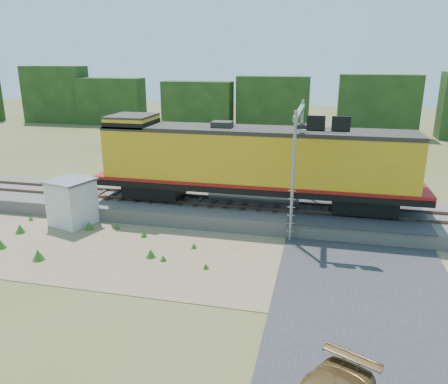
# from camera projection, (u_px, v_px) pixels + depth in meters

# --- Properties ---
(ground) EXTENTS (140.00, 140.00, 0.00)m
(ground) POSITION_uv_depth(u_px,v_px,m) (201.00, 261.00, 19.60)
(ground) COLOR #475123
(ground) RESTS_ON ground
(ballast) EXTENTS (70.00, 5.00, 0.80)m
(ballast) POSITION_uv_depth(u_px,v_px,m) (229.00, 210.00, 25.07)
(ballast) COLOR slate
(ballast) RESTS_ON ground
(rails) EXTENTS (70.00, 1.54, 0.16)m
(rails) POSITION_uv_depth(u_px,v_px,m) (230.00, 202.00, 24.93)
(rails) COLOR brown
(rails) RESTS_ON ballast
(dirt_shoulder) EXTENTS (26.00, 8.00, 0.03)m
(dirt_shoulder) POSITION_uv_depth(u_px,v_px,m) (163.00, 252.00, 20.49)
(dirt_shoulder) COLOR #8C7754
(dirt_shoulder) RESTS_ON ground
(road) EXTENTS (7.00, 66.00, 0.86)m
(road) POSITION_uv_depth(u_px,v_px,m) (362.00, 269.00, 18.75)
(road) COLOR #38383A
(road) RESTS_ON ground
(tree_line_north) EXTENTS (130.00, 3.00, 6.50)m
(tree_line_north) POSITION_uv_depth(u_px,v_px,m) (285.00, 106.00, 54.09)
(tree_line_north) COLOR #1A3312
(tree_line_north) RESTS_ON ground
(weed_clumps) EXTENTS (15.00, 6.20, 0.56)m
(weed_clumps) POSITION_uv_depth(u_px,v_px,m) (130.00, 253.00, 20.45)
(weed_clumps) COLOR #2A5E1A
(weed_clumps) RESTS_ON ground
(locomotive) EXTENTS (18.25, 2.78, 4.71)m
(locomotive) POSITION_uv_depth(u_px,v_px,m) (250.00, 162.00, 23.98)
(locomotive) COLOR black
(locomotive) RESTS_ON rails
(shed) EXTENTS (2.66, 2.66, 2.54)m
(shed) POSITION_uv_depth(u_px,v_px,m) (72.00, 202.00, 23.67)
(shed) COLOR silver
(shed) RESTS_ON ground
(signal_gantry) EXTENTS (2.56, 6.20, 6.46)m
(signal_gantry) POSITION_uv_depth(u_px,v_px,m) (304.00, 137.00, 22.28)
(signal_gantry) COLOR gray
(signal_gantry) RESTS_ON ground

